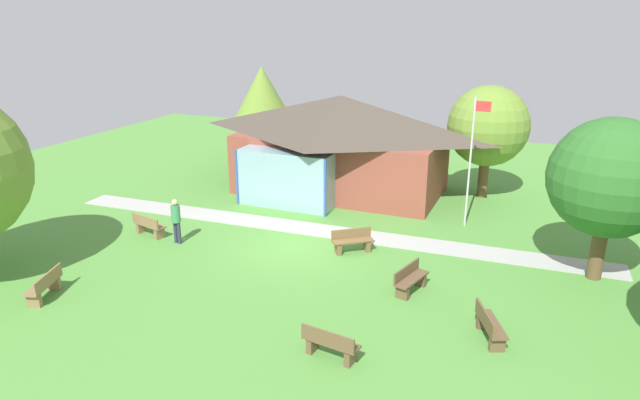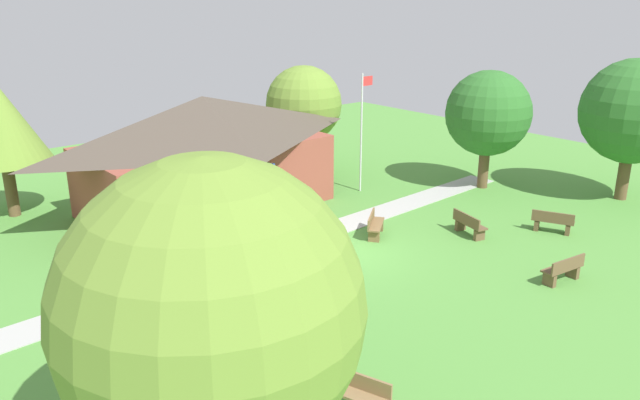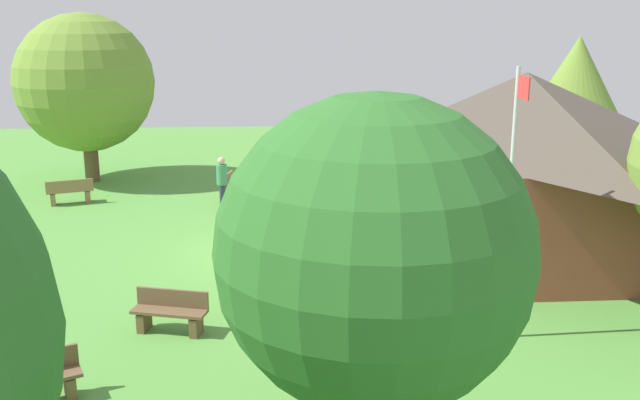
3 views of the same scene
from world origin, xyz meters
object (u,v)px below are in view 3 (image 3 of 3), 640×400
at_px(bench_mid_left, 230,187).
at_px(bench_front_left, 70,192).
at_px(bench_lawn_far_right, 33,381).
at_px(tree_lawn_corner, 85,83).
at_px(bench_rear_near_path, 280,264).
at_px(tree_behind_pavilion_left, 577,81).
at_px(tree_east_hedge, 374,254).
at_px(bench_mid_right, 170,313).
at_px(pavilion, 515,153).
at_px(visitor_strolling_lawn, 222,179).
at_px(flagpole, 511,194).

relative_size(bench_mid_left, bench_front_left, 1.00).
relative_size(bench_lawn_far_right, tree_lawn_corner, 0.25).
xyz_separation_m(bench_rear_near_path, bench_front_left, (-7.45, -6.91, 0.00)).
bearing_deg(bench_lawn_far_right, tree_behind_pavilion_left, -159.59).
xyz_separation_m(bench_front_left, tree_east_hedge, (15.50, 7.99, 3.01)).
height_order(bench_lawn_far_right, bench_mid_left, same).
relative_size(bench_mid_right, tree_east_hedge, 0.29).
relative_size(pavilion, visitor_strolling_lawn, 6.03).
height_order(flagpole, bench_rear_near_path, flagpole).
bearing_deg(bench_mid_left, visitor_strolling_lawn, 6.59).
xyz_separation_m(bench_lawn_far_right, tree_east_hedge, (2.75, 5.11, 3.01)).
relative_size(bench_rear_near_path, bench_mid_right, 0.93).
distance_m(visitor_strolling_lawn, tree_lawn_corner, 7.38).
bearing_deg(bench_mid_left, bench_mid_right, 9.96).
height_order(bench_lawn_far_right, tree_behind_pavilion_left, tree_behind_pavilion_left).
relative_size(bench_rear_near_path, bench_mid_left, 0.93).
distance_m(pavilion, flagpole, 6.91).
distance_m(visitor_strolling_lawn, tree_east_hedge, 14.88).
height_order(bench_rear_near_path, tree_behind_pavilion_left, tree_behind_pavilion_left).
height_order(bench_lawn_far_right, bench_mid_right, same).
xyz_separation_m(flagpole, tree_east_hedge, (4.64, -3.21, 0.50)).
bearing_deg(bench_rear_near_path, bench_mid_right, 103.34).
xyz_separation_m(bench_mid_left, tree_behind_pavilion_left, (-1.64, 12.54, 3.39)).
bearing_deg(pavilion, bench_lawn_far_right, -51.68).
height_order(flagpole, tree_lawn_corner, tree_lawn_corner).
distance_m(bench_rear_near_path, tree_lawn_corner, 13.33).
bearing_deg(bench_lawn_far_right, flagpole, 168.59).
xyz_separation_m(pavilion, bench_mid_left, (-4.73, -8.21, -2.01)).
bearing_deg(pavilion, tree_lawn_corner, -119.68).
bearing_deg(bench_mid_right, tree_behind_pavilion_left, -122.06).
relative_size(bench_front_left, tree_lawn_corner, 0.25).
distance_m(flagpole, tree_lawn_corner, 18.20).
height_order(flagpole, bench_front_left, flagpole).
distance_m(tree_east_hedge, tree_behind_pavilion_left, 20.09).
height_order(bench_lawn_far_right, tree_lawn_corner, tree_lawn_corner).
distance_m(bench_lawn_far_right, bench_mid_left, 13.35).
bearing_deg(tree_lawn_corner, pavilion, 60.32).
xyz_separation_m(bench_rear_near_path, tree_lawn_corner, (-10.85, -7.01, 3.29)).
height_order(bench_mid_right, tree_east_hedge, tree_east_hedge).
bearing_deg(bench_rear_near_path, visitor_strolling_lawn, -21.84).
height_order(pavilion, bench_mid_left, pavilion).
relative_size(bench_mid_right, bench_mid_left, 1.00).
distance_m(bench_rear_near_path, bench_lawn_far_right, 6.65).
distance_m(tree_east_hedge, tree_lawn_corner, 20.55).
bearing_deg(bench_lawn_far_right, bench_rear_near_path, -151.48).
xyz_separation_m(pavilion, tree_behind_pavilion_left, (-6.37, 4.33, 1.38)).
height_order(visitor_strolling_lawn, tree_lawn_corner, tree_lawn_corner).
bearing_deg(bench_lawn_far_right, visitor_strolling_lawn, -125.11).
bearing_deg(pavilion, bench_mid_right, -56.61).
relative_size(visitor_strolling_lawn, tree_lawn_corner, 0.28).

